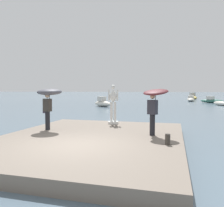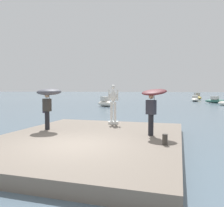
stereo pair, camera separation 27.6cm
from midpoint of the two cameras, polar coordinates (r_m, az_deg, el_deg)
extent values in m
plane|color=slate|center=(47.44, 12.20, 0.53)|extent=(400.00, 400.00, 0.00)
cube|color=slate|center=(9.75, -4.74, -9.06)|extent=(7.31, 9.23, 0.40)
cylinder|color=white|center=(12.98, 0.92, -4.71)|extent=(0.59, 0.59, 0.14)
cylinder|color=white|center=(12.94, 0.49, -1.99)|extent=(0.15, 0.15, 1.09)
cylinder|color=white|center=(12.89, 1.35, -2.01)|extent=(0.15, 0.15, 1.09)
ellipsoid|color=white|center=(12.86, 0.93, 1.84)|extent=(0.38, 0.26, 0.64)
sphere|color=white|center=(12.86, 0.93, 4.07)|extent=(0.24, 0.24, 0.24)
cylinder|color=white|center=(12.92, -0.10, 2.07)|extent=(0.10, 0.10, 0.62)
cylinder|color=white|center=(12.80, 1.96, 2.06)|extent=(0.10, 0.10, 0.62)
cylinder|color=black|center=(11.51, -14.96, -4.01)|extent=(0.22, 0.22, 0.88)
cube|color=#38332D|center=(11.44, -15.02, -0.34)|extent=(0.44, 0.35, 0.60)
sphere|color=beige|center=(11.42, -15.05, 1.89)|extent=(0.21, 0.21, 0.21)
cylinder|color=#262626|center=(11.36, -14.50, 1.14)|extent=(0.02, 0.02, 0.49)
ellipsoid|color=#4C4C56|center=(11.35, -14.52, 2.76)|extent=(1.46, 1.47, 0.34)
cube|color=#332838|center=(11.65, -15.61, -1.66)|extent=(0.20, 0.15, 0.24)
cylinder|color=black|center=(9.83, 10.32, -5.21)|extent=(0.22, 0.22, 0.88)
cube|color=#2D2D38|center=(9.75, 10.37, -0.90)|extent=(0.45, 0.38, 0.60)
sphere|color=tan|center=(9.73, 10.39, 1.71)|extent=(0.21, 0.21, 0.21)
cylinder|color=#262626|center=(9.70, 11.11, 0.92)|extent=(0.02, 0.02, 0.53)
ellipsoid|color=#5B2328|center=(9.69, 11.13, 2.76)|extent=(1.38, 1.39, 0.38)
cylinder|color=#38332D|center=(8.31, 13.81, -8.60)|extent=(0.18, 0.18, 0.38)
ellipsoid|color=silver|center=(31.71, -1.26, -0.06)|extent=(3.44, 3.00, 0.79)
cube|color=beige|center=(31.89, -1.53, 1.16)|extent=(1.27, 1.25, 0.65)
ellipsoid|color=#336B5B|center=(43.99, 24.44, 0.52)|extent=(4.10, 3.11, 0.67)
cube|color=beige|center=(44.08, 24.09, 1.28)|extent=(1.43, 1.35, 0.58)
ellipsoid|color=silver|center=(48.85, 19.88, 0.91)|extent=(1.71, 3.92, 0.71)
cube|color=beige|center=(49.11, 19.90, 1.57)|extent=(1.17, 1.57, 0.50)
ellipsoid|color=#B2993D|center=(58.50, 20.36, 1.34)|extent=(2.32, 4.98, 0.85)
cube|color=#B2ADA3|center=(58.83, 20.27, 2.13)|extent=(1.30, 1.80, 0.85)
camera|label=1|loc=(0.14, -89.38, 0.04)|focal=37.22mm
camera|label=2|loc=(0.14, 90.62, -0.04)|focal=37.22mm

